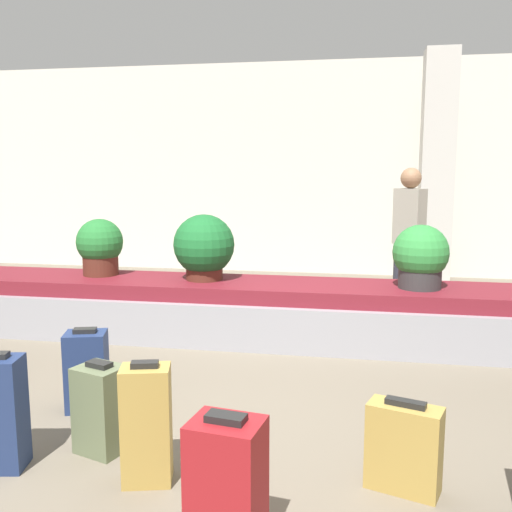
# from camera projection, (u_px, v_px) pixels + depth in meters

# --- Properties ---
(ground_plane) EXTENTS (18.00, 18.00, 0.00)m
(ground_plane) POSITION_uv_depth(u_px,v_px,m) (209.00, 414.00, 3.77)
(ground_plane) COLOR #6B6051
(back_wall) EXTENTS (18.00, 0.06, 3.20)m
(back_wall) POSITION_uv_depth(u_px,v_px,m) (298.00, 169.00, 8.73)
(back_wall) COLOR beige
(back_wall) RESTS_ON ground_plane
(carousel) EXTENTS (6.44, 0.94, 0.54)m
(carousel) POSITION_uv_depth(u_px,v_px,m) (256.00, 311.00, 5.43)
(carousel) COLOR gray
(carousel) RESTS_ON ground_plane
(pillar) EXTENTS (0.44, 0.44, 3.20)m
(pillar) POSITION_uv_depth(u_px,v_px,m) (437.00, 169.00, 7.85)
(pillar) COLOR beige
(pillar) RESTS_ON ground_plane
(suitcase_0) EXTENTS (0.32, 0.29, 0.53)m
(suitcase_0) POSITION_uv_depth(u_px,v_px,m) (101.00, 409.00, 3.24)
(suitcase_0) COLOR #5B6647
(suitcase_0) RESTS_ON ground_plane
(suitcase_2) EXTENTS (0.28, 0.24, 0.65)m
(suitcase_2) POSITION_uv_depth(u_px,v_px,m) (147.00, 424.00, 2.91)
(suitcase_2) COLOR #A3843D
(suitcase_2) RESTS_ON ground_plane
(suitcase_3) EXTENTS (0.39, 0.27, 0.47)m
(suitcase_3) POSITION_uv_depth(u_px,v_px,m) (404.00, 448.00, 2.84)
(suitcase_3) COLOR #A3843D
(suitcase_3) RESTS_ON ground_plane
(suitcase_4) EXTENTS (0.31, 0.28, 0.56)m
(suitcase_4) POSITION_uv_depth(u_px,v_px,m) (87.00, 371.00, 3.81)
(suitcase_4) COLOR navy
(suitcase_4) RESTS_ON ground_plane
(suitcase_6) EXTENTS (0.32, 0.27, 0.63)m
(suitcase_6) POSITION_uv_depth(u_px,v_px,m) (227.00, 491.00, 2.32)
(suitcase_6) COLOR maroon
(suitcase_6) RESTS_ON ground_plane
(potted_plant_0) EXTENTS (0.46, 0.46, 0.57)m
(potted_plant_0) POSITION_uv_depth(u_px,v_px,m) (100.00, 246.00, 5.73)
(potted_plant_0) COLOR #4C2319
(potted_plant_0) RESTS_ON carousel
(potted_plant_1) EXTENTS (0.50, 0.50, 0.57)m
(potted_plant_1) POSITION_uv_depth(u_px,v_px,m) (421.00, 257.00, 5.08)
(potted_plant_1) COLOR #2D2D2D
(potted_plant_1) RESTS_ON carousel
(potted_plant_2) EXTENTS (0.59, 0.59, 0.63)m
(potted_plant_2) POSITION_uv_depth(u_px,v_px,m) (204.00, 247.00, 5.48)
(potted_plant_2) COLOR #4C2319
(potted_plant_2) RESTS_ON carousel
(traveler_0) EXTENTS (0.36, 0.34, 1.62)m
(traveler_0) POSITION_uv_depth(u_px,v_px,m) (409.00, 228.00, 6.29)
(traveler_0) COLOR #282833
(traveler_0) RESTS_ON ground_plane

